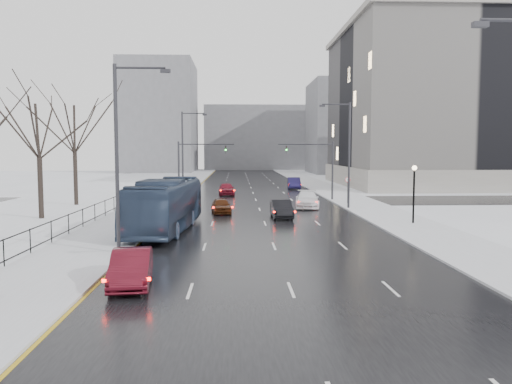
{
  "coord_description": "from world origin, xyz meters",
  "views": [
    {
      "loc": [
        -2.15,
        -6.32,
        5.57
      ],
      "look_at": [
        -0.72,
        30.15,
        2.5
      ],
      "focal_mm": 35.0,
      "sensor_mm": 36.0,
      "label": 1
    }
  ],
  "objects": [
    {
      "name": "sedan_right_far",
      "position": [
        4.67,
        41.28,
        0.82
      ],
      "size": [
        2.85,
        5.64,
        1.57
      ],
      "primitive_type": "imported",
      "rotation": [
        0.0,
        0.0,
        -0.12
      ],
      "color": "white",
      "rests_on": "road"
    },
    {
      "name": "bldg_far_center",
      "position": [
        4.0,
        140.0,
        9.0
      ],
      "size": [
        30.0,
        18.0,
        18.0
      ],
      "primitive_type": "cube",
      "color": "slate",
      "rests_on": "ground"
    },
    {
      "name": "streetlight_l_far",
      "position": [
        -8.17,
        52.0,
        5.62
      ],
      "size": [
        2.95,
        0.25,
        10.0
      ],
      "color": "#2D2D33",
      "rests_on": "ground"
    },
    {
      "name": "bldg_far_right",
      "position": [
        28.0,
        115.0,
        11.0
      ],
      "size": [
        24.0,
        20.0,
        22.0
      ],
      "primitive_type": "cube",
      "color": "slate",
      "rests_on": "ground"
    },
    {
      "name": "streetlight_l_near",
      "position": [
        -8.17,
        20.0,
        5.62
      ],
      "size": [
        2.95,
        0.25,
        10.0
      ],
      "color": "#2D2D33",
      "rests_on": "ground"
    },
    {
      "name": "no_uturn_sign",
      "position": [
        9.2,
        44.0,
        2.3
      ],
      "size": [
        0.6,
        0.06,
        2.7
      ],
      "color": "#2D2D33",
      "rests_on": "sidewalk_right"
    },
    {
      "name": "lamppost_r_mid",
      "position": [
        11.0,
        30.0,
        2.94
      ],
      "size": [
        0.36,
        0.36,
        4.28
      ],
      "color": "black",
      "rests_on": "sidewalk_right"
    },
    {
      "name": "tree_park_d",
      "position": [
        -17.8,
        34.0,
        0.0
      ],
      "size": [
        8.75,
        8.75,
        12.5
      ],
      "primitive_type": null,
      "color": "black",
      "rests_on": "ground"
    },
    {
      "name": "tree_park_e",
      "position": [
        -18.2,
        44.0,
        0.0
      ],
      "size": [
        9.45,
        9.45,
        13.5
      ],
      "primitive_type": null,
      "color": "black",
      "rests_on": "ground"
    },
    {
      "name": "civic_building",
      "position": [
        35.0,
        72.0,
        11.21
      ],
      "size": [
        41.0,
        31.0,
        24.8
      ],
      "color": "gray",
      "rests_on": "ground"
    },
    {
      "name": "sedan_right_near",
      "position": [
        1.52,
        34.0,
        0.77
      ],
      "size": [
        1.67,
        4.5,
        1.47
      ],
      "primitive_type": "imported",
      "rotation": [
        0.0,
        0.0,
        0.03
      ],
      "color": "black",
      "rests_on": "road"
    },
    {
      "name": "road",
      "position": [
        0.0,
        60.0,
        0.02
      ],
      "size": [
        16.0,
        150.0,
        0.04
      ],
      "primitive_type": "cube",
      "color": "black",
      "rests_on": "ground"
    },
    {
      "name": "bus",
      "position": [
        -7.0,
        27.84,
        1.83
      ],
      "size": [
        3.95,
        13.01,
        3.57
      ],
      "primitive_type": "imported",
      "rotation": [
        0.0,
        0.0,
        -0.07
      ],
      "color": "#2A3953",
      "rests_on": "road"
    },
    {
      "name": "sedan_right_distant",
      "position": [
        6.09,
        64.59,
        0.85
      ],
      "size": [
        1.98,
        5.01,
        1.62
      ],
      "primitive_type": "imported",
      "rotation": [
        0.0,
        0.0,
        -0.06
      ],
      "color": "#201B51",
      "rests_on": "road"
    },
    {
      "name": "bldg_far_left",
      "position": [
        -22.0,
        125.0,
        14.0
      ],
      "size": [
        18.0,
        22.0,
        28.0
      ],
      "primitive_type": "cube",
      "color": "slate",
      "rests_on": "ground"
    },
    {
      "name": "mast_signal_left",
      "position": [
        -7.33,
        48.0,
        4.11
      ],
      "size": [
        6.1,
        0.33,
        6.5
      ],
      "color": "#2D2D33",
      "rests_on": "ground"
    },
    {
      "name": "sedan_center_near",
      "position": [
        -3.5,
        37.13,
        0.71
      ],
      "size": [
        2.01,
        4.1,
        1.35
      ],
      "primitive_type": "imported",
      "rotation": [
        0.0,
        0.0,
        0.11
      ],
      "color": "#441E0B",
      "rests_on": "road"
    },
    {
      "name": "iron_fence",
      "position": [
        -13.0,
        30.0,
        0.91
      ],
      "size": [
        0.06,
        70.0,
        1.3
      ],
      "color": "black",
      "rests_on": "sidewalk_left"
    },
    {
      "name": "sidewalk_left",
      "position": [
        -10.5,
        60.0,
        0.08
      ],
      "size": [
        5.0,
        150.0,
        0.16
      ],
      "primitive_type": "cube",
      "color": "silver",
      "rests_on": "ground"
    },
    {
      "name": "sedan_left_near",
      "position": [
        -6.48,
        13.95,
        0.77
      ],
      "size": [
        2.06,
        4.58,
        1.46
      ],
      "primitive_type": "imported",
      "rotation": [
        0.0,
        0.0,
        0.12
      ],
      "color": "#530E1A",
      "rests_on": "road"
    },
    {
      "name": "park_strip",
      "position": [
        -20.0,
        60.0,
        0.06
      ],
      "size": [
        14.0,
        150.0,
        0.12
      ],
      "primitive_type": "cube",
      "color": "white",
      "rests_on": "ground"
    },
    {
      "name": "sidewalk_right",
      "position": [
        10.5,
        60.0,
        0.08
      ],
      "size": [
        5.0,
        150.0,
        0.16
      ],
      "primitive_type": "cube",
      "color": "silver",
      "rests_on": "ground"
    },
    {
      "name": "sedan_center_far",
      "position": [
        -3.39,
        54.95,
        0.81
      ],
      "size": [
        2.17,
        4.66,
        1.54
      ],
      "primitive_type": "imported",
      "rotation": [
        0.0,
        0.0,
        0.08
      ],
      "color": "maroon",
      "rests_on": "road"
    },
    {
      "name": "mast_signal_right",
      "position": [
        7.33,
        48.0,
        4.11
      ],
      "size": [
        6.1,
        0.33,
        6.5
      ],
      "color": "#2D2D33",
      "rests_on": "ground"
    },
    {
      "name": "cross_road",
      "position": [
        0.0,
        48.0,
        0.02
      ],
      "size": [
        130.0,
        10.0,
        0.04
      ],
      "primitive_type": "cube",
      "color": "black",
      "rests_on": "ground"
    },
    {
      "name": "streetlight_r_mid",
      "position": [
        8.17,
        40.0,
        5.62
      ],
      "size": [
        2.95,
        0.25,
        10.0
      ],
      "color": "#2D2D33",
      "rests_on": "ground"
    }
  ]
}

